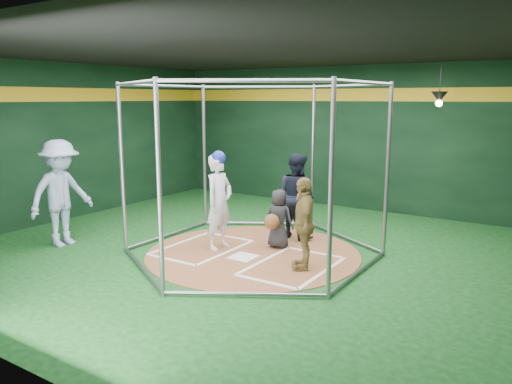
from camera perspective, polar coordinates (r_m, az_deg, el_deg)
The scene contains 12 objects.
room_shell at distance 8.60m, azimuth -0.33°, elevation 4.19°, with size 10.10×9.10×3.53m.
clay_disc at distance 8.96m, azimuth -0.35°, elevation -6.99°, with size 3.80×3.80×0.01m, color #935935.
home_plate at distance 8.72m, azimuth -1.44°, elevation -7.42°, with size 0.43×0.43×0.01m, color white.
batter_box_left at distance 9.30m, azimuth -6.13°, elevation -6.31°, with size 1.17×1.77×0.01m.
batter_box_right at distance 8.29m, azimuth 4.25°, elevation -8.43°, with size 1.17×1.77×0.01m.
batting_cage at distance 8.62m, azimuth -0.36°, elevation 2.51°, with size 4.05×4.67×3.00m.
pendant_lamp_near at distance 11.02m, azimuth 20.22°, elevation 10.12°, with size 0.34×0.34×0.90m.
batter_figure at distance 9.03m, azimuth -4.23°, elevation -0.97°, with size 0.43×0.64×1.80m.
visitor_leopard at distance 8.01m, azimuth 5.46°, elevation -3.59°, with size 0.88×0.36×1.49m, color tan.
catcher_figure at distance 9.13m, azimuth 2.54°, elevation -3.08°, with size 0.57×0.60×1.09m.
umpire at distance 9.78m, azimuth 4.67°, elevation -0.41°, with size 0.81×0.63×1.68m, color black.
bystander_blue at distance 9.91m, azimuth -21.41°, elevation -0.14°, with size 1.28×0.74×1.98m, color #92A1C1.
Camera 1 is at (4.68, -7.14, 2.74)m, focal length 35.00 mm.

